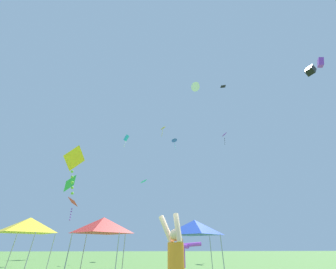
{
  "coord_description": "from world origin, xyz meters",
  "views": [
    {
      "loc": [
        -0.25,
        -5.9,
        1.52
      ],
      "look_at": [
        0.97,
        13.21,
        12.68
      ],
      "focal_mm": 20.36,
      "sensor_mm": 36.0,
      "label": 1
    }
  ],
  "objects_px": {
    "kite_white_delta": "(195,87)",
    "kite_red_diamond": "(73,203)",
    "kite_blue_delta": "(174,140)",
    "kite_yellow_diamond": "(74,161)",
    "kite_yellow_delta": "(163,128)",
    "kite_black_diamond": "(223,86)",
    "person_flyer_orange": "(176,265)",
    "canopy_tent_red": "(103,225)",
    "kite_purple_delta": "(224,135)",
    "kite_green_diamond": "(69,183)",
    "canopy_tent_blue": "(195,227)",
    "kite_black_box": "(311,70)",
    "kite_cyan_box": "(126,138)",
    "kite_purple_box": "(321,62)",
    "canopy_tent_yellow": "(28,225)",
    "kite_cyan_delta": "(143,181)"
  },
  "relations": [
    {
      "from": "kite_cyan_box",
      "to": "kite_yellow_diamond",
      "type": "bearing_deg",
      "value": -92.22
    },
    {
      "from": "kite_purple_delta",
      "to": "kite_black_diamond",
      "type": "height_order",
      "value": "kite_black_diamond"
    },
    {
      "from": "kite_red_diamond",
      "to": "kite_blue_delta",
      "type": "bearing_deg",
      "value": -24.42
    },
    {
      "from": "canopy_tent_yellow",
      "to": "kite_purple_box",
      "type": "relative_size",
      "value": 2.93
    },
    {
      "from": "kite_cyan_box",
      "to": "kite_green_diamond",
      "type": "relative_size",
      "value": 1.7
    },
    {
      "from": "canopy_tent_red",
      "to": "kite_yellow_delta",
      "type": "height_order",
      "value": "kite_yellow_delta"
    },
    {
      "from": "kite_white_delta",
      "to": "kite_red_diamond",
      "type": "relative_size",
      "value": 0.47
    },
    {
      "from": "kite_cyan_box",
      "to": "kite_black_diamond",
      "type": "distance_m",
      "value": 19.81
    },
    {
      "from": "kite_purple_delta",
      "to": "kite_black_diamond",
      "type": "bearing_deg",
      "value": -98.79
    },
    {
      "from": "canopy_tent_blue",
      "to": "kite_blue_delta",
      "type": "height_order",
      "value": "kite_blue_delta"
    },
    {
      "from": "canopy_tent_red",
      "to": "kite_yellow_diamond",
      "type": "xyz_separation_m",
      "value": [
        -2.32,
        -1.18,
        3.86
      ]
    },
    {
      "from": "kite_blue_delta",
      "to": "kite_black_box",
      "type": "bearing_deg",
      "value": -53.95
    },
    {
      "from": "kite_yellow_delta",
      "to": "kite_black_diamond",
      "type": "relative_size",
      "value": 1.79
    },
    {
      "from": "kite_green_diamond",
      "to": "canopy_tent_blue",
      "type": "bearing_deg",
      "value": -29.63
    },
    {
      "from": "kite_green_diamond",
      "to": "kite_yellow_diamond",
      "type": "bearing_deg",
      "value": -66.31
    },
    {
      "from": "canopy_tent_red",
      "to": "kite_green_diamond",
      "type": "height_order",
      "value": "kite_green_diamond"
    },
    {
      "from": "kite_cyan_box",
      "to": "kite_yellow_diamond",
      "type": "relative_size",
      "value": 0.79
    },
    {
      "from": "kite_yellow_delta",
      "to": "kite_purple_delta",
      "type": "bearing_deg",
      "value": 2.4
    },
    {
      "from": "kite_yellow_delta",
      "to": "kite_black_diamond",
      "type": "bearing_deg",
      "value": -24.24
    },
    {
      "from": "canopy_tent_blue",
      "to": "kite_purple_delta",
      "type": "xyz_separation_m",
      "value": [
        9.91,
        16.52,
        17.06
      ]
    },
    {
      "from": "kite_blue_delta",
      "to": "kite_yellow_diamond",
      "type": "height_order",
      "value": "kite_blue_delta"
    },
    {
      "from": "kite_green_diamond",
      "to": "person_flyer_orange",
      "type": "bearing_deg",
      "value": -58.16
    },
    {
      "from": "kite_cyan_delta",
      "to": "kite_black_box",
      "type": "distance_m",
      "value": 24.03
    },
    {
      "from": "kite_blue_delta",
      "to": "kite_black_box",
      "type": "distance_m",
      "value": 17.34
    },
    {
      "from": "kite_red_diamond",
      "to": "canopy_tent_red",
      "type": "bearing_deg",
      "value": -62.32
    },
    {
      "from": "kite_purple_box",
      "to": "kite_yellow_diamond",
      "type": "relative_size",
      "value": 0.37
    },
    {
      "from": "kite_black_diamond",
      "to": "kite_black_box",
      "type": "xyz_separation_m",
      "value": [
        0.93,
        -14.69,
        -12.54
      ]
    },
    {
      "from": "kite_purple_box",
      "to": "kite_yellow_delta",
      "type": "distance_m",
      "value": 23.76
    },
    {
      "from": "kite_purple_delta",
      "to": "kite_yellow_diamond",
      "type": "distance_m",
      "value": 28.7
    },
    {
      "from": "kite_cyan_box",
      "to": "kite_yellow_diamond",
      "type": "distance_m",
      "value": 17.91
    },
    {
      "from": "kite_green_diamond",
      "to": "kite_black_box",
      "type": "height_order",
      "value": "kite_black_box"
    },
    {
      "from": "kite_cyan_box",
      "to": "kite_white_delta",
      "type": "distance_m",
      "value": 13.92
    },
    {
      "from": "canopy_tent_yellow",
      "to": "kite_yellow_delta",
      "type": "xyz_separation_m",
      "value": [
        9.55,
        14.97,
        17.58
      ]
    },
    {
      "from": "canopy_tent_blue",
      "to": "kite_black_diamond",
      "type": "height_order",
      "value": "kite_black_diamond"
    },
    {
      "from": "kite_green_diamond",
      "to": "kite_black_box",
      "type": "relative_size",
      "value": 0.95
    },
    {
      "from": "kite_yellow_delta",
      "to": "kite_black_box",
      "type": "height_order",
      "value": "kite_yellow_delta"
    },
    {
      "from": "kite_black_box",
      "to": "kite_yellow_delta",
      "type": "bearing_deg",
      "value": 120.93
    },
    {
      "from": "canopy_tent_yellow",
      "to": "kite_cyan_box",
      "type": "distance_m",
      "value": 18.86
    },
    {
      "from": "kite_purple_delta",
      "to": "person_flyer_orange",
      "type": "bearing_deg",
      "value": -115.49
    },
    {
      "from": "kite_white_delta",
      "to": "kite_black_box",
      "type": "xyz_separation_m",
      "value": [
        8.12,
        -7.15,
        -4.6
      ]
    },
    {
      "from": "kite_blue_delta",
      "to": "kite_cyan_delta",
      "type": "height_order",
      "value": "kite_blue_delta"
    },
    {
      "from": "kite_purple_box",
      "to": "kite_cyan_delta",
      "type": "xyz_separation_m",
      "value": [
        -17.4,
        17.55,
        -6.73
      ]
    },
    {
      "from": "kite_red_diamond",
      "to": "kite_yellow_diamond",
      "type": "bearing_deg",
      "value": -69.84
    },
    {
      "from": "kite_black_box",
      "to": "kite_red_diamond",
      "type": "bearing_deg",
      "value": 140.4
    },
    {
      "from": "kite_red_diamond",
      "to": "kite_black_diamond",
      "type": "height_order",
      "value": "kite_black_diamond"
    },
    {
      "from": "canopy_tent_yellow",
      "to": "kite_yellow_delta",
      "type": "relative_size",
      "value": 1.46
    },
    {
      "from": "kite_purple_delta",
      "to": "kite_yellow_delta",
      "type": "relative_size",
      "value": 1.09
    },
    {
      "from": "kite_purple_box",
      "to": "canopy_tent_yellow",
      "type": "bearing_deg",
      "value": 171.71
    },
    {
      "from": "canopy_tent_blue",
      "to": "kite_red_diamond",
      "type": "xyz_separation_m",
      "value": [
        -15.13,
        17.29,
        4.56
      ]
    },
    {
      "from": "kite_blue_delta",
      "to": "person_flyer_orange",
      "type": "bearing_deg",
      "value": -95.87
    }
  ]
}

